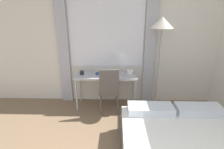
{
  "coord_description": "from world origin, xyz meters",
  "views": [
    {
      "loc": [
        0.16,
        -0.41,
        2.01
      ],
      "look_at": [
        0.08,
        2.67,
        0.9
      ],
      "focal_mm": 28.0,
      "sensor_mm": 36.0,
      "label": 1
    }
  ],
  "objects_px": {
    "desk": "(106,78)",
    "standing_lamp": "(162,28)",
    "desk_chair": "(109,88)",
    "mug": "(82,73)",
    "telephone": "(130,72)",
    "book": "(101,73)"
  },
  "relations": [
    {
      "from": "standing_lamp",
      "to": "mug",
      "type": "relative_size",
      "value": 22.01
    },
    {
      "from": "book",
      "to": "mug",
      "type": "bearing_deg",
      "value": -173.28
    },
    {
      "from": "mug",
      "to": "desk",
      "type": "bearing_deg",
      "value": 0.12
    },
    {
      "from": "telephone",
      "to": "mug",
      "type": "distance_m",
      "value": 1.03
    },
    {
      "from": "desk_chair",
      "to": "mug",
      "type": "relative_size",
      "value": 11.19
    },
    {
      "from": "standing_lamp",
      "to": "book",
      "type": "bearing_deg",
      "value": 176.07
    },
    {
      "from": "standing_lamp",
      "to": "mug",
      "type": "bearing_deg",
      "value": 178.7
    },
    {
      "from": "desk_chair",
      "to": "mug",
      "type": "height_order",
      "value": "desk_chair"
    },
    {
      "from": "desk",
      "to": "standing_lamp",
      "type": "xyz_separation_m",
      "value": [
        1.08,
        -0.04,
        1.04
      ]
    },
    {
      "from": "desk",
      "to": "mug",
      "type": "height_order",
      "value": "mug"
    },
    {
      "from": "desk_chair",
      "to": "standing_lamp",
      "type": "xyz_separation_m",
      "value": [
        1.0,
        0.22,
        1.17
      ]
    },
    {
      "from": "standing_lamp",
      "to": "telephone",
      "type": "height_order",
      "value": "standing_lamp"
    },
    {
      "from": "desk_chair",
      "to": "mug",
      "type": "xyz_separation_m",
      "value": [
        -0.58,
        0.25,
        0.24
      ]
    },
    {
      "from": "desk",
      "to": "standing_lamp",
      "type": "bearing_deg",
      "value": -1.97
    },
    {
      "from": "desk",
      "to": "book",
      "type": "distance_m",
      "value": 0.15
    },
    {
      "from": "book",
      "to": "telephone",
      "type": "bearing_deg",
      "value": 4.97
    },
    {
      "from": "standing_lamp",
      "to": "desk_chair",
      "type": "bearing_deg",
      "value": -167.83
    },
    {
      "from": "book",
      "to": "standing_lamp",
      "type": "bearing_deg",
      "value": -3.93
    },
    {
      "from": "desk",
      "to": "book",
      "type": "xyz_separation_m",
      "value": [
        -0.12,
        0.05,
        0.08
      ]
    },
    {
      "from": "standing_lamp",
      "to": "book",
      "type": "xyz_separation_m",
      "value": [
        -1.19,
        0.08,
        -0.96
      ]
    },
    {
      "from": "desk",
      "to": "desk_chair",
      "type": "bearing_deg",
      "value": -73.43
    },
    {
      "from": "standing_lamp",
      "to": "telephone",
      "type": "xyz_separation_m",
      "value": [
        -0.56,
        0.14,
        -0.93
      ]
    }
  ]
}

